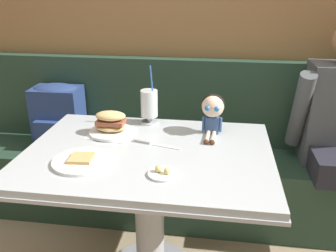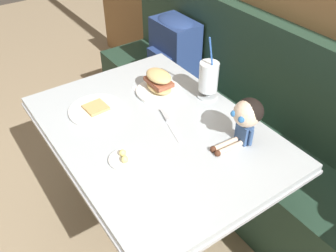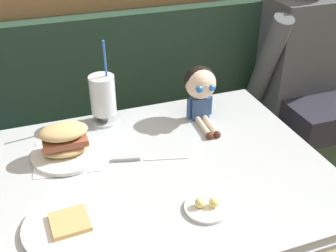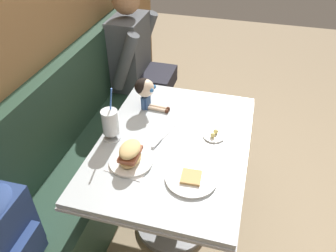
# 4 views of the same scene
# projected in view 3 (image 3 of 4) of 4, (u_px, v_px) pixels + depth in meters

# --- Properties ---
(booth_bench) EXTENTS (2.60, 0.48, 1.00)m
(booth_bench) POSITION_uv_depth(u_px,v_px,m) (111.00, 164.00, 1.96)
(booth_bench) COLOR #233D2D
(booth_bench) RESTS_ON ground
(diner_table) EXTENTS (1.11, 0.81, 0.74)m
(diner_table) POSITION_uv_depth(u_px,v_px,m) (149.00, 220.00, 1.34)
(diner_table) COLOR #B2BCC1
(diner_table) RESTS_ON ground
(toast_plate) EXTENTS (0.25, 0.25, 0.03)m
(toast_plate) POSITION_uv_depth(u_px,v_px,m) (72.00, 225.00, 1.04)
(toast_plate) COLOR white
(toast_plate) RESTS_ON diner_table
(milkshake_glass) EXTENTS (0.10, 0.10, 0.32)m
(milkshake_glass) POSITION_uv_depth(u_px,v_px,m) (103.00, 97.00, 1.43)
(milkshake_glass) COLOR silver
(milkshake_glass) RESTS_ON diner_table
(sandwich_plate) EXTENTS (0.22, 0.22, 0.12)m
(sandwich_plate) POSITION_uv_depth(u_px,v_px,m) (65.00, 144.00, 1.28)
(sandwich_plate) COLOR white
(sandwich_plate) RESTS_ON diner_table
(butter_saucer) EXTENTS (0.12, 0.12, 0.04)m
(butter_saucer) POSITION_uv_depth(u_px,v_px,m) (207.00, 207.00, 1.09)
(butter_saucer) COLOR white
(butter_saucer) RESTS_ON diner_table
(butter_knife) EXTENTS (0.23, 0.08, 0.01)m
(butter_knife) POSITION_uv_depth(u_px,v_px,m) (138.00, 158.00, 1.29)
(butter_knife) COLOR silver
(butter_knife) RESTS_ON diner_table
(seated_doll) EXTENTS (0.12, 0.22, 0.20)m
(seated_doll) POSITION_uv_depth(u_px,v_px,m) (200.00, 86.00, 1.45)
(seated_doll) COLOR #385689
(seated_doll) RESTS_ON diner_table
(diner_patron) EXTENTS (0.55, 0.48, 0.81)m
(diner_patron) POSITION_uv_depth(u_px,v_px,m) (307.00, 59.00, 1.98)
(diner_patron) COLOR #4C5156
(diner_patron) RESTS_ON booth_bench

